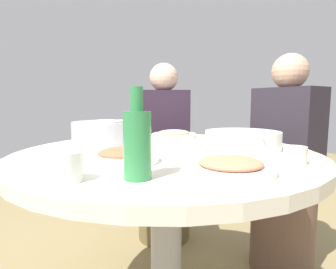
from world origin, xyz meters
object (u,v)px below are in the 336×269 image
at_px(rice_bowl, 106,132).
at_px(diner_right, 164,129).
at_px(tea_cup_near, 295,155).
at_px(round_dining_table, 166,182).
at_px(dish_noodles, 174,134).
at_px(diner_left, 287,136).
at_px(dish_shrimp, 230,166).
at_px(green_bottle, 137,142).
at_px(dish_tofu_braise, 122,156).
at_px(stool_for_diner_right, 164,206).
at_px(soup_bowl, 242,140).
at_px(tea_cup_far, 66,167).
at_px(stool_for_diner_left, 282,230).

distance_m(rice_bowl, diner_right, 0.67).
bearing_deg(tea_cup_near, round_dining_table, 135.63).
distance_m(dish_noodles, diner_right, 0.41).
bearing_deg(diner_right, diner_left, -43.63).
xyz_separation_m(dish_shrimp, green_bottle, (-0.25, 0.00, 0.07)).
distance_m(dish_tofu_braise, stool_for_diner_right, 1.17).
xyz_separation_m(stool_for_diner_right, diner_right, (0.00, -0.00, 0.54)).
bearing_deg(dish_tofu_braise, diner_right, 68.22).
bearing_deg(diner_right, dish_shrimp, -95.69).
relative_size(soup_bowl, dish_tofu_braise, 1.43).
distance_m(tea_cup_far, stool_for_diner_right, 1.38).
bearing_deg(green_bottle, stool_for_diner_right, 72.53).
xyz_separation_m(dish_shrimp, stool_for_diner_left, (0.68, 0.63, -0.56)).
relative_size(soup_bowl, stool_for_diner_right, 0.73).
bearing_deg(dish_tofu_braise, stool_for_diner_right, 68.22).
distance_m(dish_shrimp, tea_cup_far, 0.42).
relative_size(tea_cup_near, stool_for_diner_right, 0.15).
relative_size(round_dining_table, diner_right, 1.48).
height_order(green_bottle, tea_cup_near, green_bottle).
bearing_deg(dish_shrimp, tea_cup_near, 9.83).
height_order(soup_bowl, green_bottle, green_bottle).
height_order(dish_tofu_braise, tea_cup_far, tea_cup_far).
xyz_separation_m(round_dining_table, tea_cup_near, (0.32, -0.31, 0.15)).
xyz_separation_m(dish_noodles, stool_for_diner_right, (0.05, 0.41, -0.56)).
bearing_deg(dish_noodles, stool_for_diner_left, -11.38).
bearing_deg(tea_cup_far, diner_right, 64.97).
bearing_deg(diner_left, soup_bowl, -146.69).
relative_size(soup_bowl, stool_for_diner_left, 0.73).
bearing_deg(diner_left, diner_right, 136.37).
xyz_separation_m(rice_bowl, dish_tofu_braise, (0.03, -0.42, -0.03)).
xyz_separation_m(stool_for_diner_left, diner_right, (-0.56, 0.53, 0.54)).
relative_size(dish_noodles, green_bottle, 1.06).
bearing_deg(green_bottle, dish_tofu_braise, 94.29).
xyz_separation_m(stool_for_diner_left, stool_for_diner_right, (-0.56, 0.53, 0.00)).
height_order(tea_cup_near, diner_left, diner_left).
xyz_separation_m(dish_tofu_braise, diner_left, (0.94, 0.42, -0.02)).
distance_m(round_dining_table, stool_for_diner_left, 0.91).
distance_m(tea_cup_near, diner_right, 1.12).
height_order(green_bottle, diner_right, diner_right).
relative_size(dish_tofu_braise, green_bottle, 1.03).
distance_m(soup_bowl, tea_cup_far, 0.71).
bearing_deg(tea_cup_near, stool_for_diner_right, 96.31).
relative_size(round_dining_table, dish_shrimp, 4.76).
xyz_separation_m(rice_bowl, green_bottle, (0.05, -0.63, 0.04)).
height_order(round_dining_table, dish_shrimp, dish_shrimp).
height_order(rice_bowl, dish_noodles, rice_bowl).
bearing_deg(round_dining_table, dish_tofu_braise, -140.78).
bearing_deg(green_bottle, stool_for_diner_left, 34.00).
xyz_separation_m(tea_cup_near, diner_right, (-0.12, 1.12, -0.03)).
bearing_deg(stool_for_diner_left, dish_shrimp, -137.22).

